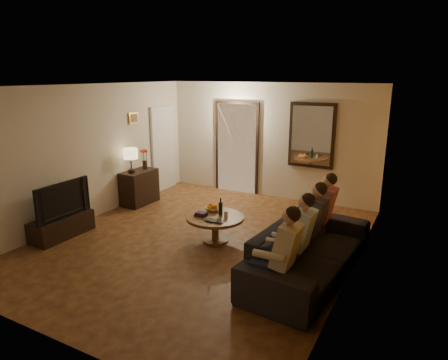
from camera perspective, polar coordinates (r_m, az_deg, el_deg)
The scene contains 33 objects.
floor at distance 6.96m, azimuth -3.39°, elevation -8.64°, with size 5.00×6.00×0.01m, color #422211.
ceiling at distance 6.38m, azimuth -3.75°, elevation 13.28°, with size 5.00×6.00×0.01m, color white.
back_wall at distance 9.18m, azimuth 6.41°, elevation 5.59°, with size 5.00×0.02×2.60m, color beige.
front_wall at distance 4.41m, azimuth -24.71°, elevation -6.17°, with size 5.00×0.02×2.60m, color beige.
left_wall at distance 8.13m, azimuth -18.74°, elevation 3.65°, with size 0.02×6.00×2.60m, color beige.
right_wall at distance 5.68m, azimuth 18.42°, elevation -0.99°, with size 0.02×6.00×2.60m, color beige.
orange_accent at distance 5.68m, azimuth 18.32°, elevation -0.98°, with size 0.01×6.00×2.60m, color #C88C22.
kitchen_doorway at distance 9.53m, azimuth 1.85°, elevation 4.49°, with size 1.00×0.06×2.10m, color #FFE0A5.
door_trim at distance 9.52m, azimuth 1.82°, elevation 4.48°, with size 1.12×0.04×2.22m, color black.
fridge_glimpse at distance 9.46m, azimuth 3.21°, elevation 3.47°, with size 0.45×0.03×1.70m, color silver.
mirror_frame at distance 8.79m, azimuth 12.42°, elevation 6.23°, with size 1.00×0.05×1.40m, color black.
mirror_glass at distance 8.76m, azimuth 12.37°, elevation 6.21°, with size 0.86×0.02×1.26m, color white.
white_door at distance 9.83m, azimuth -8.67°, elevation 4.47°, with size 0.06×0.85×2.04m, color white.
framed_art at distance 8.95m, azimuth -12.81°, elevation 8.62°, with size 0.03×0.28×0.24m, color #B28C33.
art_canvas at distance 8.94m, azimuth -12.73°, elevation 8.62°, with size 0.01×0.22×0.18m, color brown.
dresser at distance 8.95m, azimuth -11.99°, elevation -1.01°, with size 0.45×0.83×0.74m, color black.
table_lamp at distance 8.63m, azimuth -13.15°, elevation 2.72°, with size 0.30×0.30×0.54m, color beige, non-canonical shape.
flower_vase at distance 8.97m, azimuth -11.29°, elevation 2.96°, with size 0.14×0.14×0.44m, color red, non-canonical shape.
tv_stand at distance 7.62m, azimuth -22.14°, elevation -6.14°, with size 0.45×1.11×0.37m, color black.
tv at distance 7.46m, azimuth -22.52°, elevation -2.56°, with size 0.14×1.09×0.63m, color black.
sofa at distance 5.83m, azimuth 12.17°, elevation -9.81°, with size 1.01×2.58×0.75m, color black.
person_a at distance 4.98m, azimuth 8.17°, elevation -11.23°, with size 0.60×0.40×1.20m, color tan, non-canonical shape.
person_b at distance 5.50m, azimuth 10.38°, elevation -8.72°, with size 0.60×0.40×1.20m, color tan, non-canonical shape.
person_c at distance 6.03m, azimuth 12.19°, elevation -6.63°, with size 0.60×0.40×1.20m, color tan, non-canonical shape.
person_d at distance 6.57m, azimuth 13.68°, elevation -4.88°, with size 0.60×0.40×1.20m, color tan, non-canonical shape.
dog at distance 6.06m, azimuth 6.03°, elevation -9.53°, with size 0.56×0.24×0.56m, color #916643, non-canonical shape.
coffee_table at distance 6.86m, azimuth -1.26°, elevation -6.95°, with size 0.98×0.98×0.45m, color brown.
bowl at distance 7.03m, azimuth -1.66°, elevation -4.16°, with size 0.26×0.26×0.06m, color white.
oranges at distance 7.01m, azimuth -1.66°, elevation -3.63°, with size 0.20×0.20×0.08m, color orange, non-canonical shape.
wine_bottle at distance 6.78m, azimuth -0.49°, elevation -3.77°, with size 0.07×0.07×0.31m, color black, non-canonical shape.
wine_glass at distance 6.72m, azimuth 0.28°, elevation -4.91°, with size 0.06×0.06×0.10m, color silver.
book_stack at distance 6.79m, azimuth -3.31°, elevation -4.86°, with size 0.20×0.15×0.07m, color black, non-canonical shape.
laptop at distance 6.50m, azimuth -1.72°, elevation -5.97°, with size 0.33×0.21×0.03m, color black.
Camera 1 is at (3.38, -5.41, 2.79)m, focal length 32.00 mm.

